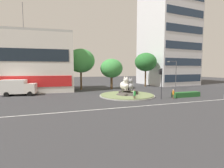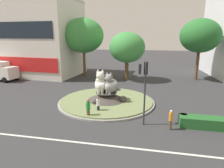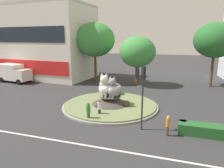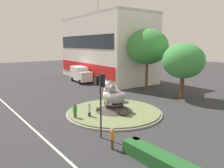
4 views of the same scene
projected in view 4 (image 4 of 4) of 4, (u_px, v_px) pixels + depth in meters
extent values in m
plane|color=#333335|center=(114.00, 113.00, 24.36)|extent=(160.00, 160.00, 0.00)
cube|color=silver|center=(37.00, 132.00, 19.01)|extent=(112.00, 0.20, 0.01)
cylinder|color=gray|center=(114.00, 112.00, 24.35)|extent=(10.72, 10.72, 0.18)
cylinder|color=#707F51|center=(114.00, 111.00, 24.32)|extent=(10.29, 10.29, 0.14)
cone|color=#423D38|center=(114.00, 107.00, 24.22)|extent=(4.21, 4.21, 0.92)
cylinder|color=#423D38|center=(114.00, 103.00, 24.15)|extent=(2.31, 2.31, 0.12)
ellipsoid|color=#423D38|center=(124.00, 113.00, 22.59)|extent=(0.77, 0.82, 0.61)
ellipsoid|color=#423D38|center=(120.00, 104.00, 25.76)|extent=(0.82, 0.70, 0.65)
ellipsoid|color=#423D38|center=(99.00, 109.00, 24.02)|extent=(0.62, 0.61, 0.49)
ellipsoid|color=silver|center=(112.00, 94.00, 24.48)|extent=(1.65, 2.40, 1.66)
cylinder|color=silver|center=(109.00, 93.00, 24.13)|extent=(1.17, 1.17, 1.04)
sphere|color=silver|center=(107.00, 86.00, 23.86)|extent=(0.92, 0.92, 0.92)
torus|color=silver|center=(120.00, 99.00, 24.96)|extent=(1.26, 1.26, 0.21)
cone|color=silver|center=(109.00, 81.00, 23.58)|extent=(0.41, 0.41, 0.37)
cone|color=silver|center=(106.00, 81.00, 23.94)|extent=(0.41, 0.41, 0.37)
cylinder|color=silver|center=(107.00, 101.00, 23.89)|extent=(0.29, 0.29, 0.42)
cylinder|color=silver|center=(105.00, 101.00, 24.17)|extent=(0.29, 0.29, 0.42)
ellipsoid|color=gray|center=(117.00, 97.00, 23.51)|extent=(1.77, 2.32, 1.51)
cylinder|color=gray|center=(113.00, 96.00, 23.31)|extent=(1.18, 1.18, 0.94)
sphere|color=gray|center=(112.00, 89.00, 23.09)|extent=(0.83, 0.83, 0.83)
torus|color=gray|center=(125.00, 102.00, 23.67)|extent=(0.96, 0.96, 0.19)
cone|color=gray|center=(113.00, 85.00, 22.80)|extent=(0.41, 0.41, 0.34)
cone|color=gray|center=(111.00, 84.00, 23.21)|extent=(0.41, 0.41, 0.34)
cylinder|color=gray|center=(111.00, 103.00, 23.15)|extent=(0.26, 0.26, 0.38)
cylinder|color=gray|center=(110.00, 103.00, 23.45)|extent=(0.26, 0.26, 0.38)
cylinder|color=#2D2D33|center=(101.00, 107.00, 17.49)|extent=(0.14, 0.14, 5.35)
cube|color=black|center=(103.00, 81.00, 17.24)|extent=(0.32, 0.24, 1.05)
sphere|color=#360606|center=(104.00, 77.00, 17.23)|extent=(0.18, 0.18, 0.18)
sphere|color=orange|center=(104.00, 80.00, 17.28)|extent=(0.18, 0.18, 0.18)
sphere|color=black|center=(104.00, 84.00, 17.34)|extent=(0.18, 0.18, 0.18)
cube|color=black|center=(97.00, 81.00, 17.46)|extent=(0.20, 0.28, 0.80)
cube|color=silver|center=(105.00, 49.00, 47.98)|extent=(24.91, 12.09, 13.14)
cube|color=red|center=(84.00, 68.00, 45.80)|extent=(23.20, 1.80, 2.37)
cube|color=#19232D|center=(83.00, 42.00, 44.81)|extent=(22.23, 1.69, 2.63)
cube|color=#B2B2AD|center=(104.00, 18.00, 46.74)|extent=(24.91, 12.09, 0.50)
cube|color=#235B28|center=(159.00, 160.00, 13.68)|extent=(5.72, 1.20, 0.90)
cylinder|color=brown|center=(182.00, 88.00, 30.67)|extent=(0.59, 0.59, 3.11)
ellipsoid|color=#3D8E42|center=(183.00, 61.00, 29.96)|extent=(5.80, 5.80, 4.93)
cylinder|color=brown|center=(147.00, 76.00, 37.21)|extent=(0.45, 0.45, 4.52)
ellipsoid|color=#3D8E42|center=(147.00, 46.00, 36.29)|extent=(7.00, 7.00, 5.95)
cylinder|color=black|center=(89.00, 116.00, 22.37)|extent=(0.26, 0.26, 0.76)
cylinder|color=silver|center=(89.00, 109.00, 22.24)|extent=(0.35, 0.35, 0.66)
sphere|color=brown|center=(89.00, 105.00, 22.16)|extent=(0.22, 0.22, 0.22)
cylinder|color=brown|center=(112.00, 144.00, 15.96)|extent=(0.23, 0.23, 0.78)
cylinder|color=orange|center=(112.00, 135.00, 15.82)|extent=(0.30, 0.30, 0.68)
sphere|color=beige|center=(112.00, 129.00, 15.74)|extent=(0.22, 0.22, 0.22)
cylinder|color=brown|center=(75.00, 117.00, 21.98)|extent=(0.30, 0.30, 0.83)
cylinder|color=#288C38|center=(75.00, 109.00, 21.84)|extent=(0.39, 0.39, 0.72)
sphere|color=brown|center=(75.00, 105.00, 21.75)|extent=(0.24, 0.24, 0.24)
cube|color=silver|center=(85.00, 77.00, 42.20)|extent=(2.19, 2.56, 1.92)
cube|color=silver|center=(79.00, 73.00, 44.80)|extent=(4.68, 2.91, 2.69)
cylinder|color=black|center=(91.00, 81.00, 42.90)|extent=(0.93, 0.42, 0.90)
cylinder|color=black|center=(80.00, 82.00, 41.75)|extent=(0.93, 0.42, 0.90)
cylinder|color=black|center=(83.00, 78.00, 46.43)|extent=(0.93, 0.42, 0.90)
cylinder|color=black|center=(72.00, 79.00, 45.27)|extent=(0.93, 0.42, 0.90)
cylinder|color=#2D4233|center=(136.00, 144.00, 15.83)|extent=(0.56, 0.56, 0.90)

